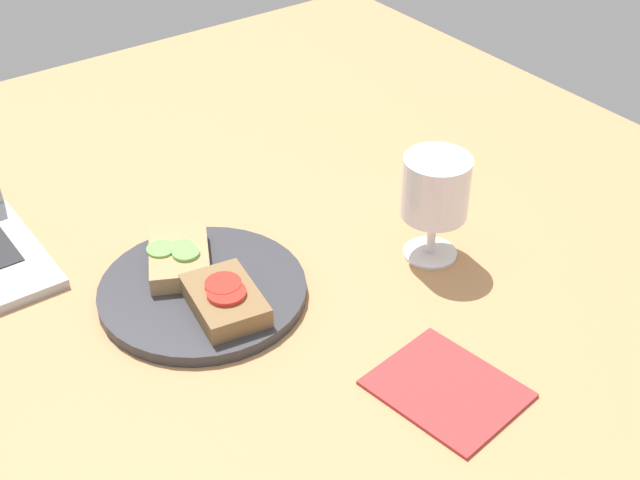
% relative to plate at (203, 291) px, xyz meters
% --- Properties ---
extents(wooden_table, '(1.40, 1.40, 0.03)m').
position_rel_plate_xyz_m(wooden_table, '(0.05, -0.01, -0.02)').
color(wooden_table, '#B27F51').
rests_on(wooden_table, ground).
extents(plate, '(0.24, 0.24, 0.01)m').
position_rel_plate_xyz_m(plate, '(0.00, 0.00, 0.00)').
color(plate, '#333338').
rests_on(plate, wooden_table).
extents(sandwich_with_cucumber, '(0.11, 0.13, 0.03)m').
position_rel_plate_xyz_m(sandwich_with_cucumber, '(-0.00, 0.05, 0.02)').
color(sandwich_with_cucumber, '#A88456').
rests_on(sandwich_with_cucumber, plate).
extents(sandwich_with_tomato, '(0.09, 0.11, 0.03)m').
position_rel_plate_xyz_m(sandwich_with_tomato, '(0.00, -0.05, 0.02)').
color(sandwich_with_tomato, brown).
rests_on(sandwich_with_tomato, plate).
extents(wine_glass, '(0.08, 0.08, 0.13)m').
position_rel_plate_xyz_m(wine_glass, '(0.26, -0.09, 0.08)').
color(wine_glass, white).
rests_on(wine_glass, wooden_table).
extents(napkin, '(0.14, 0.16, 0.00)m').
position_rel_plate_xyz_m(napkin, '(0.12, -0.28, -0.01)').
color(napkin, '#B23333').
rests_on(napkin, wooden_table).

